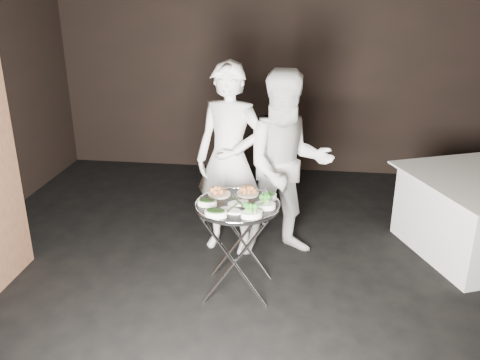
# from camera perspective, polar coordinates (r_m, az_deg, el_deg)

# --- Properties ---
(floor) EXTENTS (6.00, 7.00, 0.05)m
(floor) POSITION_cam_1_polar(r_m,az_deg,el_deg) (4.06, 1.77, -16.09)
(floor) COLOR black
(floor) RESTS_ON ground
(wall_back) EXTENTS (6.00, 0.05, 3.00)m
(wall_back) POSITION_cam_1_polar(r_m,az_deg,el_deg) (6.81, 4.97, 13.30)
(wall_back) COLOR black
(wall_back) RESTS_ON floor
(tray_stand) EXTENTS (0.54, 0.45, 0.79)m
(tray_stand) POSITION_cam_1_polar(r_m,az_deg,el_deg) (4.18, -0.27, -7.24)
(tray_stand) COLOR silver
(tray_stand) RESTS_ON floor
(serving_tray) EXTENTS (0.69, 0.69, 0.04)m
(serving_tray) POSITION_cam_1_polar(r_m,az_deg,el_deg) (4.03, -0.28, -2.85)
(serving_tray) COLOR black
(serving_tray) RESTS_ON tray_stand
(potato_plate_a) EXTENTS (0.19, 0.19, 0.07)m
(potato_plate_a) POSITION_cam_1_polar(r_m,az_deg,el_deg) (4.18, -2.35, -1.33)
(potato_plate_a) COLOR beige
(potato_plate_a) RESTS_ON serving_tray
(potato_plate_b) EXTENTS (0.19, 0.19, 0.07)m
(potato_plate_b) POSITION_cam_1_polar(r_m,az_deg,el_deg) (4.20, 0.87, -1.27)
(potato_plate_b) COLOR beige
(potato_plate_b) RESTS_ON serving_tray
(greens_bowl) EXTENTS (0.12, 0.12, 0.07)m
(greens_bowl) POSITION_cam_1_polar(r_m,az_deg,el_deg) (4.11, 3.28, -1.74)
(greens_bowl) COLOR white
(greens_bowl) RESTS_ON serving_tray
(asparagus_plate_a) EXTENTS (0.20, 0.17, 0.04)m
(asparagus_plate_a) POSITION_cam_1_polar(r_m,az_deg,el_deg) (4.02, -0.21, -2.53)
(asparagus_plate_a) COLOR white
(asparagus_plate_a) RESTS_ON serving_tray
(asparagus_plate_b) EXTENTS (0.21, 0.16, 0.04)m
(asparagus_plate_b) POSITION_cam_1_polar(r_m,az_deg,el_deg) (3.89, -1.06, -3.37)
(asparagus_plate_b) COLOR white
(asparagus_plate_b) RESTS_ON serving_tray
(spinach_bowl_a) EXTENTS (0.16, 0.11, 0.06)m
(spinach_bowl_a) POSITION_cam_1_polar(r_m,az_deg,el_deg) (4.00, -3.71, -2.47)
(spinach_bowl_a) COLOR white
(spinach_bowl_a) RESTS_ON serving_tray
(spinach_bowl_b) EXTENTS (0.18, 0.12, 0.07)m
(spinach_bowl_b) POSITION_cam_1_polar(r_m,az_deg,el_deg) (3.81, -2.74, -3.66)
(spinach_bowl_b) COLOR white
(spinach_bowl_b) RESTS_ON serving_tray
(broccoli_bowl_a) EXTENTS (0.17, 0.14, 0.07)m
(broccoli_bowl_a) POSITION_cam_1_polar(r_m,az_deg,el_deg) (3.95, 2.84, -2.77)
(broccoli_bowl_a) COLOR white
(broccoli_bowl_a) RESTS_ON serving_tray
(broccoli_bowl_b) EXTENTS (0.20, 0.17, 0.07)m
(broccoli_bowl_b) POSITION_cam_1_polar(r_m,az_deg,el_deg) (3.80, 1.31, -3.73)
(broccoli_bowl_b) COLOR white
(broccoli_bowl_b) RESTS_ON serving_tray
(serving_utensils) EXTENTS (0.58, 0.43, 0.01)m
(serving_utensils) POSITION_cam_1_polar(r_m,az_deg,el_deg) (4.06, 0.08, -1.71)
(serving_utensils) COLOR silver
(serving_utensils) RESTS_ON serving_tray
(waiter_left) EXTENTS (0.74, 0.58, 1.81)m
(waiter_left) POSITION_cam_1_polar(r_m,az_deg,el_deg) (4.71, -1.18, 2.26)
(waiter_left) COLOR silver
(waiter_left) RESTS_ON floor
(waiter_right) EXTENTS (1.00, 0.87, 1.76)m
(waiter_right) POSITION_cam_1_polar(r_m,az_deg,el_deg) (4.64, 5.31, 1.58)
(waiter_right) COLOR silver
(waiter_right) RESTS_ON floor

